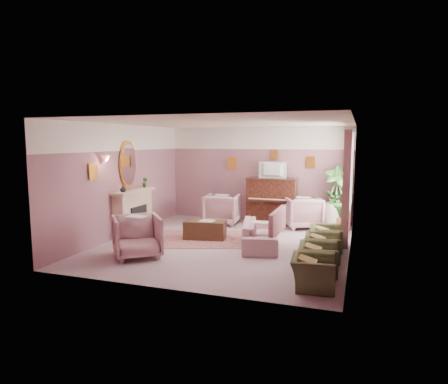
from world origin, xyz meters
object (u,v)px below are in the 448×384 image
(olive_chair_d, at_px, (326,234))
(olive_chair_b, at_px, (318,254))
(floral_armchair_left, at_px, (222,208))
(olive_chair_a, at_px, (313,267))
(side_table, at_px, (332,216))
(floral_armchair_front, at_px, (137,234))
(television, at_px, (272,169))
(floral_armchair_right, at_px, (303,211))
(olive_chair_c, at_px, (322,243))
(piano, at_px, (272,201))
(coffee_table, at_px, (205,230))
(sofa, at_px, (260,229))

(olive_chair_d, bearing_deg, olive_chair_b, -90.00)
(floral_armchair_left, distance_m, olive_chair_a, 5.25)
(olive_chair_a, distance_m, side_table, 4.70)
(floral_armchair_left, xyz_separation_m, floral_armchair_front, (-0.58, -3.66, 0.00))
(television, height_order, floral_armchair_right, television)
(floral_armchair_front, relative_size, olive_chair_c, 1.19)
(piano, height_order, side_table, piano)
(floral_armchair_right, distance_m, olive_chair_d, 2.21)
(piano, xyz_separation_m, olive_chair_b, (1.74, -4.02, -0.30))
(coffee_table, bearing_deg, television, 63.57)
(sofa, relative_size, olive_chair_a, 2.41)
(olive_chair_b, height_order, side_table, side_table)
(television, distance_m, olive_chair_b, 4.51)
(floral_armchair_right, height_order, olive_chair_c, floral_armchair_right)
(olive_chair_a, xyz_separation_m, side_table, (-0.01, 4.70, 0.00))
(olive_chair_c, bearing_deg, floral_armchair_left, 139.64)
(piano, relative_size, floral_armchair_front, 1.46)
(piano, bearing_deg, floral_armchair_left, -156.10)
(olive_chair_a, distance_m, olive_chair_d, 2.46)
(olive_chair_c, bearing_deg, sofa, 156.72)
(piano, bearing_deg, olive_chair_a, -70.27)
(floral_armchair_right, xyz_separation_m, olive_chair_a, (0.79, -4.52, -0.13))
(piano, height_order, floral_armchair_left, piano)
(piano, bearing_deg, olive_chair_c, -61.53)
(floral_armchair_front, bearing_deg, olive_chair_c, 15.98)
(floral_armchair_front, relative_size, side_table, 1.37)
(television, height_order, sofa, television)
(olive_chair_b, height_order, olive_chair_c, same)
(television, height_order, side_table, television)
(television, distance_m, floral_armchair_left, 1.83)
(floral_armchair_front, relative_size, olive_chair_d, 1.19)
(coffee_table, height_order, olive_chair_d, olive_chair_d)
(olive_chair_b, relative_size, side_table, 1.15)
(floral_armchair_front, height_order, olive_chair_b, floral_armchair_front)
(olive_chair_d, height_order, side_table, side_table)
(television, xyz_separation_m, floral_armchair_front, (-1.91, -4.20, -1.12))
(coffee_table, height_order, olive_chair_a, olive_chair_a)
(floral_armchair_right, xyz_separation_m, floral_armchair_front, (-2.86, -3.93, 0.00))
(television, bearing_deg, olive_chair_d, -53.33)
(olive_chair_a, xyz_separation_m, olive_chair_c, (0.00, 1.64, 0.00))
(olive_chair_d, bearing_deg, sofa, -172.20)
(olive_chair_a, bearing_deg, coffee_table, 139.32)
(piano, relative_size, television, 1.75)
(floral_armchair_right, height_order, side_table, floral_armchair_right)
(piano, height_order, coffee_table, piano)
(sofa, xyz_separation_m, olive_chair_b, (1.45, -1.44, -0.04))
(television, distance_m, olive_chair_c, 3.81)
(piano, relative_size, floral_armchair_left, 1.46)
(olive_chair_d, bearing_deg, floral_armchair_right, 111.00)
(coffee_table, height_order, floral_armchair_left, floral_armchair_left)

